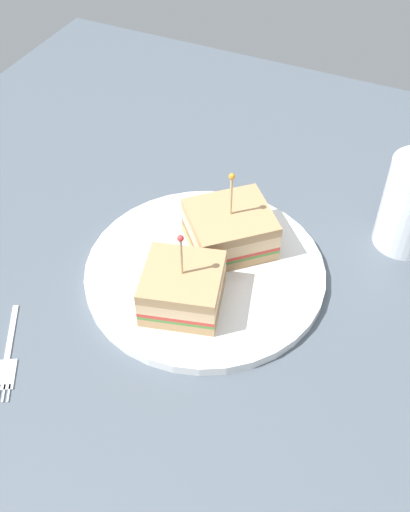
# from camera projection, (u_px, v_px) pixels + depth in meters

# --- Properties ---
(ground_plane) EXTENTS (1.01, 1.01, 0.02)m
(ground_plane) POSITION_uv_depth(u_px,v_px,m) (205.00, 281.00, 0.73)
(ground_plane) COLOR #4C5660
(plate) EXTENTS (0.28, 0.28, 0.01)m
(plate) POSITION_uv_depth(u_px,v_px,m) (205.00, 272.00, 0.72)
(plate) COLOR white
(plate) RESTS_ON ground_plane
(sandwich_half_front) EXTENTS (0.10, 0.10, 0.10)m
(sandwich_half_front) POSITION_uv_depth(u_px,v_px,m) (179.00, 287.00, 0.66)
(sandwich_half_front) COLOR tan
(sandwich_half_front) RESTS_ON plate
(sandwich_half_back) EXTENTS (0.13, 0.13, 0.11)m
(sandwich_half_back) POSITION_uv_depth(u_px,v_px,m) (230.00, 229.00, 0.72)
(sandwich_half_back) COLOR tan
(sandwich_half_back) RESTS_ON plate
(drink_glass) EXTENTS (0.07, 0.07, 0.12)m
(drink_glass) POSITION_uv_depth(u_px,v_px,m) (410.00, 209.00, 0.72)
(drink_glass) COLOR silver
(drink_glass) RESTS_ON ground_plane
(fork) EXTENTS (0.11, 0.07, 0.00)m
(fork) POSITION_uv_depth(u_px,v_px,m) (6.00, 362.00, 0.63)
(fork) COLOR silver
(fork) RESTS_ON ground_plane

